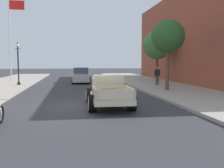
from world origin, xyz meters
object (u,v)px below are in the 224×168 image
Objects in this scene: street_tree_nearest at (168,37)px; pedestrian_sidewalk_right at (157,75)px; flagpole at (12,30)px; street_tree_second at (157,45)px; street_lamp_far at (18,60)px; hotrod_truck_cream at (108,91)px; car_background_silver at (81,76)px.

pedestrian_sidewalk_right is at bearing 81.01° from street_tree_nearest.
flagpole reaches higher than street_tree_second.
flagpole reaches higher than street_lamp_far.
street_lamp_far is (-12.47, 2.19, 1.30)m from pedestrian_sidewalk_right.
street_lamp_far is 6.80m from flagpole.
flagpole is at bearing 164.14° from street_tree_second.
flagpole is 17.99m from street_tree_nearest.
street_tree_nearest reaches higher than hotrod_truck_cream.
street_tree_nearest is at bearing -27.10° from street_lamp_far.
street_tree_nearest is at bearing -56.20° from car_background_silver.
street_tree_nearest reaches higher than car_background_silver.
pedestrian_sidewalk_right is 0.43× the size of street_lamp_far.
street_lamp_far is (-5.78, -3.01, 1.62)m from car_background_silver.
street_tree_nearest is at bearing -40.81° from flagpole.
pedestrian_sidewalk_right is 12.72m from street_lamp_far.
hotrod_truck_cream is 0.54× the size of flagpole.
hotrod_truck_cream is at bearing -86.62° from car_background_silver.
flagpole is at bearing 160.62° from car_background_silver.
street_lamp_far is at bearing -174.64° from street_tree_second.
hotrod_truck_cream is at bearing -119.72° from street_tree_second.
street_tree_second is (1.80, 7.35, -0.12)m from street_tree_nearest.
flagpole reaches higher than car_background_silver.
street_tree_second reaches higher than hotrod_truck_cream.
street_tree_second reaches higher than pedestrian_sidewalk_right.
flagpole is 1.71× the size of street_tree_second.
pedestrian_sidewalk_right is (6.69, -5.20, 0.32)m from car_background_silver.
pedestrian_sidewalk_right is 4.68m from street_tree_second.
street_lamp_far is 0.74× the size of street_tree_nearest.
street_tree_second is at bearing 60.28° from hotrod_truck_cream.
pedestrian_sidewalk_right is at bearing -37.86° from car_background_silver.
hotrod_truck_cream is at bearing -59.15° from street_lamp_far.
car_background_silver is 8.69m from street_tree_second.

